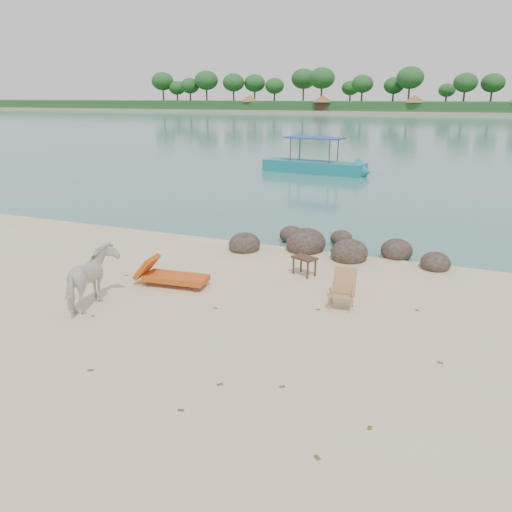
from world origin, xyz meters
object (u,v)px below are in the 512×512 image
Objects in this scene: boulders at (328,248)px; cow at (92,280)px; boat_near at (314,143)px; lounge_chair at (176,275)px; deck_chair at (342,291)px; side_table at (304,267)px.

cow reaches higher than boulders.
cow is 0.22× the size of boat_near.
boulders is 6.94m from cow.
lounge_chair is (0.99, 1.79, -0.36)m from cow.
boulders is 16.73m from boat_near.
deck_chair is at bearing -71.62° from boulders.
boat_near reaches higher than lounge_chair.
boulders is 3.24× the size of lounge_chair.
boat_near is (-6.33, 19.75, 1.29)m from deck_chair.
boulders is at bearing -134.97° from cow.
side_table is 3.27m from lounge_chair.
boulders reaches higher than lounge_chair.
lounge_chair is (-2.73, -4.05, 0.12)m from boulders.
boulders is at bearing 106.01° from deck_chair.
cow is at bearing -110.29° from side_table.
lounge_chair is 0.27× the size of boat_near.
deck_chair is at bearing -65.06° from boat_near.
side_table is 18.77m from boat_near.
side_table is (-0.08, -2.15, 0.07)m from boulders.
lounge_chair is at bearing -179.80° from deck_chair.
boat_near is at bearing 107.62° from boulders.
deck_chair reaches higher than boulders.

